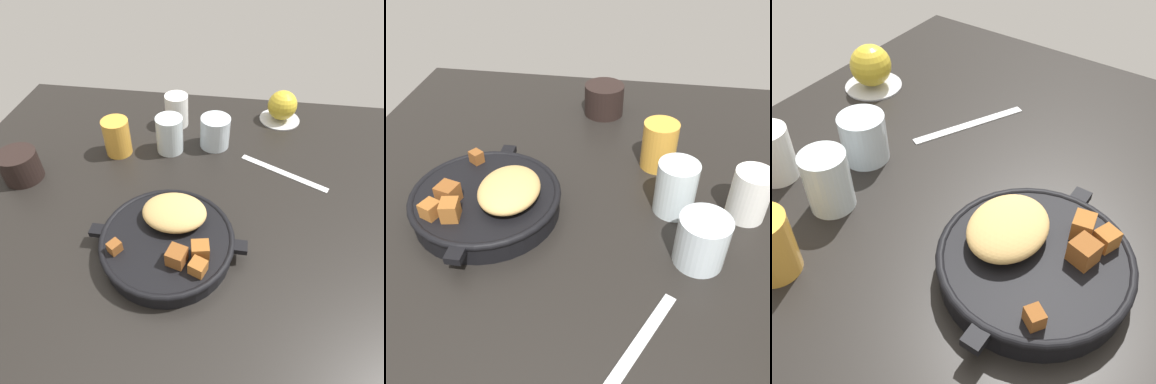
# 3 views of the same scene
# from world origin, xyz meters

# --- Properties ---
(ground_plane) EXTENTS (1.13, 0.92, 0.02)m
(ground_plane) POSITION_xyz_m (0.00, 0.00, -0.01)
(ground_plane) COLOR black
(cast_iron_skillet) EXTENTS (0.29, 0.25, 0.08)m
(cast_iron_skillet) POSITION_xyz_m (-0.01, -0.13, 0.03)
(cast_iron_skillet) COLOR black
(cast_iron_skillet) RESTS_ON ground_plane
(saucer_plate) EXTENTS (0.11, 0.11, 0.01)m
(saucer_plate) POSITION_xyz_m (0.22, 0.35, 0.00)
(saucer_plate) COLOR #B7BABF
(saucer_plate) RESTS_ON ground_plane
(red_apple) EXTENTS (0.08, 0.08, 0.08)m
(red_apple) POSITION_xyz_m (0.22, 0.35, 0.05)
(red_apple) COLOR gold
(red_apple) RESTS_ON saucer_plate
(butter_knife) EXTENTS (0.20, 0.11, 0.00)m
(butter_knife) POSITION_xyz_m (0.22, 0.12, 0.00)
(butter_knife) COLOR silver
(butter_knife) RESTS_ON ground_plane
(water_glass_tall) EXTENTS (0.07, 0.07, 0.09)m
(water_glass_tall) POSITION_xyz_m (-0.07, 0.17, 0.05)
(water_glass_tall) COLOR silver
(water_glass_tall) RESTS_ON ground_plane
(juice_glass_amber) EXTENTS (0.07, 0.07, 0.09)m
(juice_glass_amber) POSITION_xyz_m (-0.19, 0.15, 0.05)
(juice_glass_amber) COLOR gold
(juice_glass_amber) RESTS_ON ground_plane
(white_creamer_pitcher) EXTENTS (0.06, 0.06, 0.09)m
(white_creamer_pitcher) POSITION_xyz_m (-0.07, 0.29, 0.04)
(white_creamer_pitcher) COLOR white
(white_creamer_pitcher) RESTS_ON ground_plane
(coffee_mug_dark) EXTENTS (0.09, 0.09, 0.07)m
(coffee_mug_dark) POSITION_xyz_m (-0.38, 0.02, 0.03)
(coffee_mug_dark) COLOR black
(coffee_mug_dark) RESTS_ON ground_plane
(water_glass_short) EXTENTS (0.07, 0.07, 0.08)m
(water_glass_short) POSITION_xyz_m (0.04, 0.21, 0.04)
(water_glass_short) COLOR silver
(water_glass_short) RESTS_ON ground_plane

